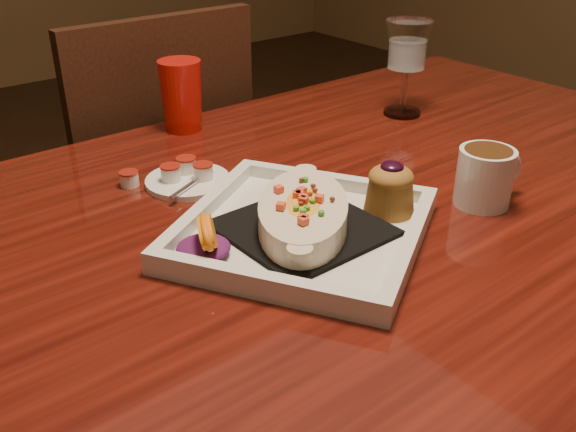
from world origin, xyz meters
TOP-DOWN VIEW (x-y plane):
  - table at (0.00, 0.00)m, footprint 1.50×0.90m
  - chair_far at (-0.00, 0.63)m, footprint 0.42×0.42m
  - plate at (-0.11, -0.05)m, footprint 0.40×0.40m
  - coffee_mug at (0.15, -0.13)m, footprint 0.11×0.08m
  - goblet at (0.34, 0.20)m, footprint 0.09×0.09m
  - saucer at (-0.15, 0.19)m, footprint 0.13×0.13m
  - creamer_loose at (-0.22, 0.23)m, footprint 0.03×0.03m
  - red_tumbler at (-0.03, 0.39)m, footprint 0.08×0.08m

SIDE VIEW (x-z plane):
  - chair_far at x=0.00m, z-range 0.04..0.97m
  - table at x=0.00m, z-range 0.28..1.03m
  - saucer at x=-0.15m, z-range 0.72..0.80m
  - creamer_loose at x=-0.22m, z-range 0.75..0.77m
  - plate at x=-0.11m, z-range 0.73..0.82m
  - coffee_mug at x=0.15m, z-range 0.75..0.84m
  - red_tumbler at x=-0.03m, z-range 0.75..0.88m
  - goblet at x=0.34m, z-range 0.78..0.96m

